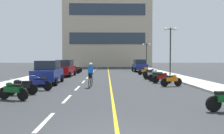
# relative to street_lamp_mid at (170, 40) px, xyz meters

# --- Properties ---
(ground_plane) EXTENTS (140.00, 140.00, 0.00)m
(ground_plane) POSITION_rel_street_lamp_mid_xyz_m (-7.19, 0.76, -4.00)
(ground_plane) COLOR #2D3033
(curb_left) EXTENTS (2.40, 72.00, 0.12)m
(curb_left) POSITION_rel_street_lamp_mid_xyz_m (-14.39, 3.76, -3.94)
(curb_left) COLOR #B7B2A8
(curb_left) RESTS_ON ground
(curb_right) EXTENTS (2.40, 72.00, 0.12)m
(curb_right) POSITION_rel_street_lamp_mid_xyz_m (0.01, 3.76, -3.94)
(curb_right) COLOR #B7B2A8
(curb_right) RESTS_ON ground
(lane_dash_0) EXTENTS (0.14, 2.20, 0.01)m
(lane_dash_0) POSITION_rel_street_lamp_mid_xyz_m (-9.19, -18.24, -4.00)
(lane_dash_0) COLOR silver
(lane_dash_0) RESTS_ON ground
(lane_dash_1) EXTENTS (0.14, 2.20, 0.01)m
(lane_dash_1) POSITION_rel_street_lamp_mid_xyz_m (-9.19, -14.24, -4.00)
(lane_dash_1) COLOR silver
(lane_dash_1) RESTS_ON ground
(lane_dash_2) EXTENTS (0.14, 2.20, 0.01)m
(lane_dash_2) POSITION_rel_street_lamp_mid_xyz_m (-9.19, -10.24, -4.00)
(lane_dash_2) COLOR silver
(lane_dash_2) RESTS_ON ground
(lane_dash_3) EXTENTS (0.14, 2.20, 0.01)m
(lane_dash_3) POSITION_rel_street_lamp_mid_xyz_m (-9.19, -6.24, -4.00)
(lane_dash_3) COLOR silver
(lane_dash_3) RESTS_ON ground
(lane_dash_4) EXTENTS (0.14, 2.20, 0.01)m
(lane_dash_4) POSITION_rel_street_lamp_mid_xyz_m (-9.19, -2.24, -4.00)
(lane_dash_4) COLOR silver
(lane_dash_4) RESTS_ON ground
(lane_dash_5) EXTENTS (0.14, 2.20, 0.01)m
(lane_dash_5) POSITION_rel_street_lamp_mid_xyz_m (-9.19, 1.76, -4.00)
(lane_dash_5) COLOR silver
(lane_dash_5) RESTS_ON ground
(lane_dash_6) EXTENTS (0.14, 2.20, 0.01)m
(lane_dash_6) POSITION_rel_street_lamp_mid_xyz_m (-9.19, 5.76, -4.00)
(lane_dash_6) COLOR silver
(lane_dash_6) RESTS_ON ground
(lane_dash_7) EXTENTS (0.14, 2.20, 0.01)m
(lane_dash_7) POSITION_rel_street_lamp_mid_xyz_m (-9.19, 9.76, -4.00)
(lane_dash_7) COLOR silver
(lane_dash_7) RESTS_ON ground
(lane_dash_8) EXTENTS (0.14, 2.20, 0.01)m
(lane_dash_8) POSITION_rel_street_lamp_mid_xyz_m (-9.19, 13.76, -4.00)
(lane_dash_8) COLOR silver
(lane_dash_8) RESTS_ON ground
(lane_dash_9) EXTENTS (0.14, 2.20, 0.01)m
(lane_dash_9) POSITION_rel_street_lamp_mid_xyz_m (-9.19, 17.76, -4.00)
(lane_dash_9) COLOR silver
(lane_dash_9) RESTS_ON ground
(lane_dash_10) EXTENTS (0.14, 2.20, 0.01)m
(lane_dash_10) POSITION_rel_street_lamp_mid_xyz_m (-9.19, 21.76, -4.00)
(lane_dash_10) COLOR silver
(lane_dash_10) RESTS_ON ground
(lane_dash_11) EXTENTS (0.14, 2.20, 0.01)m
(lane_dash_11) POSITION_rel_street_lamp_mid_xyz_m (-9.19, 25.76, -4.00)
(lane_dash_11) COLOR silver
(lane_dash_11) RESTS_ON ground
(centre_line_yellow) EXTENTS (0.12, 66.00, 0.01)m
(centre_line_yellow) POSITION_rel_street_lamp_mid_xyz_m (-6.94, 3.76, -4.00)
(centre_line_yellow) COLOR gold
(centre_line_yellow) RESTS_ON ground
(office_building) EXTENTS (20.00, 9.30, 21.25)m
(office_building) POSITION_rel_street_lamp_mid_xyz_m (-7.02, 29.35, 6.62)
(office_building) COLOR #BCAD93
(office_building) RESTS_ON ground
(street_lamp_mid) EXTENTS (1.46, 0.36, 5.34)m
(street_lamp_mid) POSITION_rel_street_lamp_mid_xyz_m (0.00, 0.00, 0.00)
(street_lamp_mid) COLOR black
(street_lamp_mid) RESTS_ON curb_right
(street_lamp_far) EXTENTS (1.46, 0.36, 4.53)m
(street_lamp_far) POSITION_rel_street_lamp_mid_xyz_m (-0.01, 15.25, -0.52)
(street_lamp_far) COLOR black
(street_lamp_far) RESTS_ON curb_right
(parked_car_near) EXTENTS (2.03, 4.25, 1.82)m
(parked_car_near) POSITION_rel_street_lamp_mid_xyz_m (-11.84, -7.52, -3.09)
(parked_car_near) COLOR black
(parked_car_near) RESTS_ON ground
(parked_car_mid) EXTENTS (2.07, 4.27, 1.82)m
(parked_car_mid) POSITION_rel_street_lamp_mid_xyz_m (-11.85, -0.37, -3.09)
(parked_car_mid) COLOR black
(parked_car_mid) RESTS_ON ground
(parked_car_far) EXTENTS (2.00, 4.24, 1.82)m
(parked_car_far) POSITION_rel_street_lamp_mid_xyz_m (-2.28, 8.15, -3.09)
(parked_car_far) COLOR black
(parked_car_far) RESTS_ON ground
(motorcycle_1) EXTENTS (1.64, 0.79, 0.92)m
(motorcycle_1) POSITION_rel_street_lamp_mid_xyz_m (-11.75, -14.46, -3.53)
(motorcycle_1) COLOR black
(motorcycle_1) RESTS_ON ground
(motorcycle_2) EXTENTS (1.69, 0.60, 0.92)m
(motorcycle_2) POSITION_rel_street_lamp_mid_xyz_m (-11.88, -13.02, -3.53)
(motorcycle_2) COLOR black
(motorcycle_2) RESTS_ON ground
(motorcycle_3) EXTENTS (1.66, 0.75, 0.92)m
(motorcycle_3) POSITION_rel_street_lamp_mid_xyz_m (-11.43, -11.18, -3.53)
(motorcycle_3) COLOR black
(motorcycle_3) RESTS_ON ground
(motorcycle_4) EXTENTS (1.66, 0.73, 0.92)m
(motorcycle_4) POSITION_rel_street_lamp_mid_xyz_m (-2.60, -9.49, -3.53)
(motorcycle_4) COLOR black
(motorcycle_4) RESTS_ON ground
(motorcycle_5) EXTENTS (1.70, 0.60, 0.92)m
(motorcycle_5) POSITION_rel_street_lamp_mid_xyz_m (-2.77, -7.51, -3.53)
(motorcycle_5) COLOR black
(motorcycle_5) RESTS_ON ground
(motorcycle_6) EXTENTS (1.69, 0.63, 0.92)m
(motorcycle_6) POSITION_rel_street_lamp_mid_xyz_m (-2.78, -6.08, -3.53)
(motorcycle_6) COLOR black
(motorcycle_6) RESTS_ON ground
(motorcycle_7) EXTENTS (1.70, 0.60, 0.92)m
(motorcycle_7) POSITION_rel_street_lamp_mid_xyz_m (-2.89, -4.25, -3.53)
(motorcycle_7) COLOR black
(motorcycle_7) RESTS_ON ground
(motorcycle_8) EXTENTS (1.70, 0.60, 0.92)m
(motorcycle_8) POSITION_rel_street_lamp_mid_xyz_m (-2.55, -2.77, -3.53)
(motorcycle_8) COLOR black
(motorcycle_8) RESTS_ON ground
(motorcycle_9) EXTENTS (1.70, 0.60, 0.92)m
(motorcycle_9) POSITION_rel_street_lamp_mid_xyz_m (-2.49, -1.27, -3.53)
(motorcycle_9) COLOR black
(motorcycle_9) RESTS_ON ground
(motorcycle_10) EXTENTS (1.66, 0.74, 0.92)m
(motorcycle_10) POSITION_rel_street_lamp_mid_xyz_m (-2.66, 1.64, -3.53)
(motorcycle_10) COLOR black
(motorcycle_10) RESTS_ON ground
(motorcycle_11) EXTENTS (1.69, 0.60, 0.92)m
(motorcycle_11) POSITION_rel_street_lamp_mid_xyz_m (-11.44, 3.47, -3.53)
(motorcycle_11) COLOR black
(motorcycle_11) RESTS_ON ground
(motorcycle_12) EXTENTS (1.70, 0.60, 0.92)m
(motorcycle_12) POSITION_rel_street_lamp_mid_xyz_m (-11.47, 6.03, -3.53)
(motorcycle_12) COLOR black
(motorcycle_12) RESTS_ON ground
(cyclist_rider) EXTENTS (0.42, 1.77, 1.71)m
(cyclist_rider) POSITION_rel_street_lamp_mid_xyz_m (-8.33, -9.81, -3.12)
(cyclist_rider) COLOR black
(cyclist_rider) RESTS_ON ground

